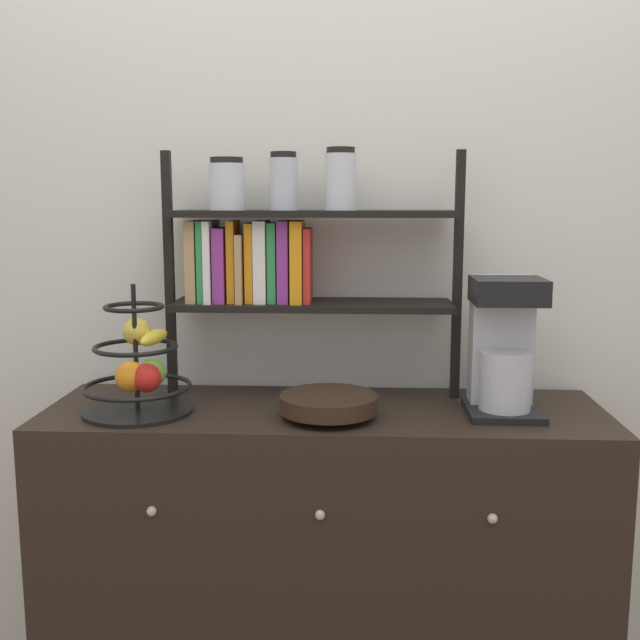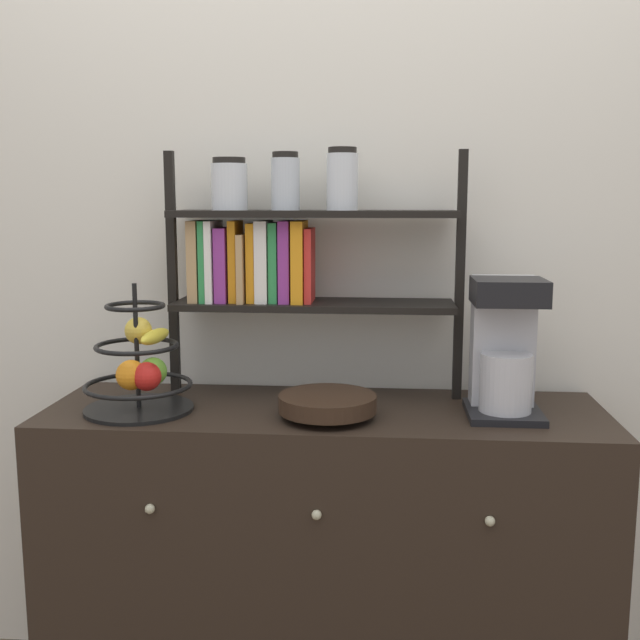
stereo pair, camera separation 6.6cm
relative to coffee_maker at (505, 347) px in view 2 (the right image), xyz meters
name	(u,v)px [view 2 (the right image)]	position (x,y,z in m)	size (l,w,h in m)	color
wall_back	(332,237)	(-0.45, 0.28, 0.26)	(7.00, 0.05, 2.60)	silver
sideboard	(324,564)	(-0.45, 0.01, -0.61)	(1.45, 0.47, 0.87)	black
coffee_maker	(505,347)	(0.00, 0.00, 0.00)	(0.18, 0.20, 0.35)	black
fruit_stand	(140,369)	(-0.92, -0.06, -0.06)	(0.28, 0.28, 0.33)	black
wooden_bowl	(327,404)	(-0.44, -0.08, -0.14)	(0.24, 0.24, 0.06)	black
shelf_hutch	(279,247)	(-0.59, 0.14, 0.24)	(0.81, 0.20, 0.67)	black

